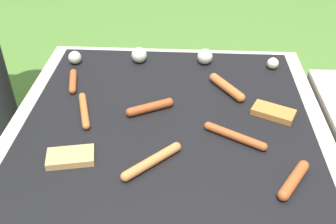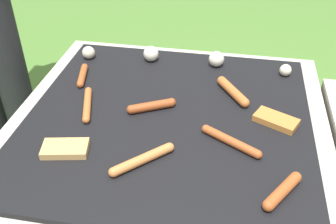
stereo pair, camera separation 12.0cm
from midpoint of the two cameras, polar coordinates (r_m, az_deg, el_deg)
name	(u,v)px [view 1 (the left image)]	position (r m, az deg, el deg)	size (l,w,h in m)	color
ground_plane	(168,206)	(1.50, -2.36, -13.59)	(14.00, 14.00, 0.00)	#47702D
grill	(168,166)	(1.35, -2.57, -7.96)	(0.99, 0.99, 0.41)	#B2AA9E
sausage_front_center	(235,136)	(1.13, 6.69, -3.59)	(0.17, 0.11, 0.02)	#A34C23
sausage_front_left	(73,81)	(1.42, -16.02, 4.25)	(0.05, 0.14, 0.02)	#A34C23
sausage_mid_left	(227,87)	(1.33, 5.98, 3.52)	(0.11, 0.15, 0.03)	#B7602D
sausage_front_right	(152,161)	(1.05, -5.65, -7.24)	(0.15, 0.15, 0.03)	#C6753D
sausage_back_center	(150,107)	(1.24, -5.35, 0.60)	(0.15, 0.09, 0.03)	#93421E
sausage_back_left	(294,180)	(1.02, 14.61, -9.66)	(0.10, 0.13, 0.03)	#A34C23
sausage_mid_right	(84,110)	(1.26, -14.76, 0.13)	(0.07, 0.18, 0.02)	#B7602D
bread_slice_center	(273,112)	(1.25, 12.41, -0.12)	(0.14, 0.11, 0.02)	#B27033
bread_slice_right	(71,157)	(1.11, -17.03, -6.39)	(0.14, 0.10, 0.02)	tan
mushroom_row	(165,57)	(1.49, -2.76, 7.90)	(0.78, 0.08, 0.06)	beige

